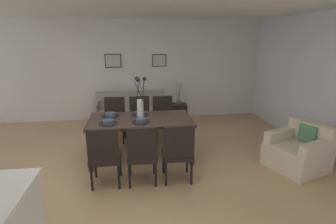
% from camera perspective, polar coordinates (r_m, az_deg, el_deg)
% --- Properties ---
extents(ground_plane, '(9.00, 9.00, 0.00)m').
position_cam_1_polar(ground_plane, '(4.31, -8.91, -13.65)').
color(ground_plane, tan).
extents(back_wall_panel, '(9.00, 0.10, 2.60)m').
position_cam_1_polar(back_wall_panel, '(7.06, -8.97, 8.96)').
color(back_wall_panel, silver).
rests_on(back_wall_panel, ground).
extents(side_window_wall, '(0.10, 6.30, 2.60)m').
position_cam_1_polar(side_window_wall, '(5.50, 32.12, 4.95)').
color(side_window_wall, white).
rests_on(side_window_wall, ground).
extents(ceiling_panel, '(9.00, 7.20, 0.08)m').
position_cam_1_polar(ceiling_panel, '(4.20, -10.45, 22.87)').
color(ceiling_panel, white).
extents(dining_table, '(1.80, 0.98, 0.74)m').
position_cam_1_polar(dining_table, '(4.66, -5.97, -2.30)').
color(dining_table, '#33261E').
rests_on(dining_table, ground).
extents(dining_chair_near_left, '(0.44, 0.44, 0.92)m').
position_cam_1_polar(dining_chair_near_left, '(3.89, -13.63, -8.84)').
color(dining_chair_near_left, black).
rests_on(dining_chair_near_left, ground).
extents(dining_chair_near_right, '(0.46, 0.46, 0.92)m').
position_cam_1_polar(dining_chair_near_right, '(5.59, -11.57, -1.14)').
color(dining_chair_near_right, black).
rests_on(dining_chair_near_right, ground).
extents(dining_chair_far_left, '(0.45, 0.45, 0.92)m').
position_cam_1_polar(dining_chair_far_left, '(3.86, -5.69, -8.65)').
color(dining_chair_far_left, black).
rests_on(dining_chair_far_left, ground).
extents(dining_chair_far_right, '(0.45, 0.45, 0.92)m').
position_cam_1_polar(dining_chair_far_right, '(5.58, -6.13, -0.95)').
color(dining_chair_far_right, black).
rests_on(dining_chair_far_right, ground).
extents(dining_chair_mid_left, '(0.45, 0.45, 0.92)m').
position_cam_1_polar(dining_chair_mid_left, '(3.90, 2.18, -8.32)').
color(dining_chair_mid_left, black).
rests_on(dining_chair_mid_left, ground).
extents(dining_chair_mid_right, '(0.46, 0.46, 0.92)m').
position_cam_1_polar(dining_chair_mid_right, '(5.57, -0.99, -0.88)').
color(dining_chair_mid_right, black).
rests_on(dining_chair_mid_right, ground).
extents(centerpiece_vase, '(0.21, 0.23, 0.73)m').
position_cam_1_polar(centerpiece_vase, '(4.56, -6.08, 1.97)').
color(centerpiece_vase, silver).
rests_on(centerpiece_vase, dining_table).
extents(placemat_near_left, '(0.32, 0.32, 0.01)m').
position_cam_1_polar(placemat_near_left, '(4.44, -12.88, -2.47)').
color(placemat_near_left, black).
rests_on(placemat_near_left, dining_table).
extents(bowl_near_left, '(0.17, 0.17, 0.07)m').
position_cam_1_polar(bowl_near_left, '(4.43, -12.90, -2.01)').
color(bowl_near_left, '#475166').
rests_on(bowl_near_left, dining_table).
extents(placemat_near_right, '(0.32, 0.32, 0.01)m').
position_cam_1_polar(placemat_near_right, '(4.87, -12.45, -0.87)').
color(placemat_near_right, black).
rests_on(placemat_near_right, dining_table).
extents(bowl_near_right, '(0.17, 0.17, 0.07)m').
position_cam_1_polar(bowl_near_right, '(4.86, -12.48, -0.45)').
color(bowl_near_right, '#475166').
rests_on(bowl_near_right, dining_table).
extents(placemat_far_left, '(0.32, 0.32, 0.01)m').
position_cam_1_polar(placemat_far_left, '(4.42, -5.90, -2.22)').
color(placemat_far_left, black).
rests_on(placemat_far_left, dining_table).
extents(bowl_far_left, '(0.17, 0.17, 0.07)m').
position_cam_1_polar(bowl_far_left, '(4.41, -5.91, -1.76)').
color(bowl_far_left, '#475166').
rests_on(bowl_far_left, dining_table).
extents(placemat_far_right, '(0.32, 0.32, 0.01)m').
position_cam_1_polar(placemat_far_right, '(4.85, -6.09, -0.64)').
color(placemat_far_right, black).
rests_on(placemat_far_right, dining_table).
extents(bowl_far_right, '(0.17, 0.17, 0.07)m').
position_cam_1_polar(bowl_far_right, '(4.84, -6.10, -0.22)').
color(bowl_far_right, '#475166').
rests_on(bowl_far_right, dining_table).
extents(sofa, '(1.73, 0.84, 0.80)m').
position_cam_1_polar(sofa, '(6.61, -8.08, -0.48)').
color(sofa, gray).
rests_on(sofa, ground).
extents(side_table, '(0.36, 0.36, 0.52)m').
position_cam_1_polar(side_table, '(6.65, 2.41, -0.42)').
color(side_table, black).
rests_on(side_table, ground).
extents(table_lamp, '(0.22, 0.22, 0.51)m').
position_cam_1_polar(table_lamp, '(6.50, 2.47, 4.95)').
color(table_lamp, '#4C4C51').
rests_on(table_lamp, side_table).
extents(armchair, '(1.03, 1.03, 0.75)m').
position_cam_1_polar(armchair, '(4.91, 26.60, -7.70)').
color(armchair, beige).
rests_on(armchair, ground).
extents(framed_picture_left, '(0.42, 0.03, 0.35)m').
position_cam_1_polar(framed_picture_left, '(6.98, -11.90, 10.86)').
color(framed_picture_left, '#473828').
extents(framed_picture_center, '(0.37, 0.03, 0.32)m').
position_cam_1_polar(framed_picture_center, '(7.00, -1.94, 11.19)').
color(framed_picture_center, '#473828').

